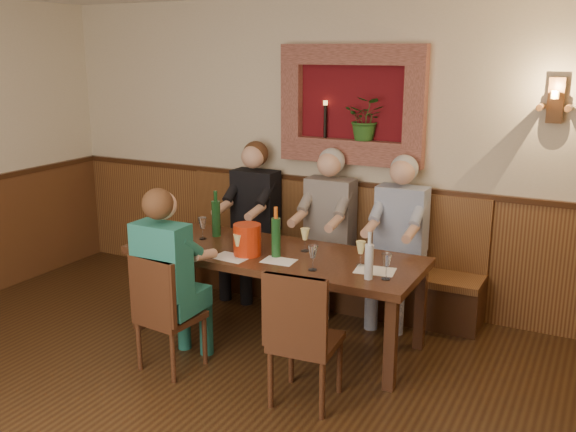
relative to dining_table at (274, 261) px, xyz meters
name	(u,v)px	position (x,y,z in m)	size (l,w,h in m)	color
room_shell	(102,139)	(0.00, -1.85, 1.21)	(6.04, 6.04, 2.82)	beige
wainscoting	(118,369)	(0.00, -1.85, -0.09)	(6.02, 6.02, 1.15)	#502B16
wall_niche	(355,110)	(0.24, 1.09, 1.13)	(1.36, 0.30, 1.06)	#5A0C12
wall_sconce	(556,101)	(1.90, 1.08, 1.27)	(0.25, 0.20, 0.35)	#502B16
dining_table	(274,261)	(0.00, 0.00, 0.00)	(2.40, 0.90, 0.75)	#321D0F
bench	(322,267)	(0.00, 0.94, -0.35)	(3.00, 0.45, 1.11)	#381E0F
chair_near_left	(170,335)	(-0.45, -0.82, -0.41)	(0.44, 0.44, 0.91)	#321D0F
chair_near_right	(305,364)	(0.66, -0.78, -0.40)	(0.46, 0.46, 0.96)	#321D0F
person_bench_left	(251,231)	(-0.71, 0.84, -0.06)	(0.45, 0.55, 1.49)	black
person_bench_mid	(326,243)	(0.08, 0.84, -0.06)	(0.44, 0.54, 1.47)	#605A58
person_bench_right	(397,254)	(0.76, 0.84, -0.07)	(0.44, 0.53, 1.46)	navy
person_chair_front	(171,294)	(-0.44, -0.78, -0.10)	(0.41, 0.50, 1.40)	#1B5D5F
spittoon_bucket	(247,240)	(-0.15, -0.16, 0.20)	(0.22, 0.22, 0.25)	red
wine_bottle_green_a	(276,236)	(0.07, -0.10, 0.24)	(0.09, 0.09, 0.40)	#19471E
wine_bottle_green_b	(216,218)	(-0.66, 0.17, 0.24)	(0.08, 0.08, 0.41)	#19471E
water_bottle	(369,260)	(0.89, -0.24, 0.21)	(0.08, 0.08, 0.35)	silver
tasting_sheet_a	(170,243)	(-0.89, -0.20, 0.08)	(0.27, 0.19, 0.00)	white
tasting_sheet_b	(279,261)	(0.14, -0.19, 0.08)	(0.25, 0.18, 0.00)	white
tasting_sheet_c	(375,271)	(0.88, -0.06, 0.08)	(0.29, 0.21, 0.00)	white
tasting_sheet_d	(231,257)	(-0.23, -0.28, 0.08)	(0.28, 0.20, 0.00)	white
wine_glass_0	(305,240)	(0.21, 0.13, 0.17)	(0.08, 0.08, 0.19)	#F3E891
wine_glass_1	(386,267)	(1.01, -0.20, 0.17)	(0.08, 0.08, 0.19)	white
wine_glass_2	(203,228)	(-0.72, 0.04, 0.17)	(0.08, 0.08, 0.19)	white
wine_glass_3	(158,230)	(-1.03, -0.17, 0.17)	(0.08, 0.08, 0.19)	#F3E891
wine_glass_4	(361,254)	(0.74, 0.00, 0.17)	(0.08, 0.08, 0.19)	#F3E891
wine_glass_5	(250,233)	(-0.28, 0.09, 0.17)	(0.08, 0.08, 0.19)	white
wine_glass_6	(313,258)	(0.46, -0.26, 0.17)	(0.08, 0.08, 0.19)	white
wine_glass_7	(251,245)	(-0.10, -0.19, 0.17)	(0.08, 0.08, 0.19)	#F3E891
wine_glass_8	(238,246)	(-0.18, -0.26, 0.17)	(0.08, 0.08, 0.19)	#F3E891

